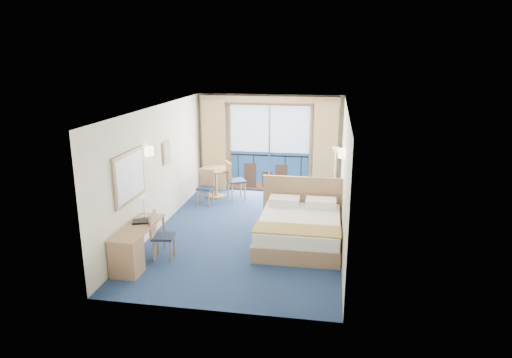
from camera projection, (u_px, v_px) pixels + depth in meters
name	position (u px, v px, depth m)	size (l,w,h in m)	color
floor	(248.00, 231.00, 10.01)	(6.50, 6.50, 0.00)	navy
room_walls	(248.00, 152.00, 9.54)	(4.04, 6.54, 2.72)	white
balcony_door	(269.00, 151.00, 12.77)	(2.36, 0.03, 2.52)	navy
curtain_left	(214.00, 145.00, 12.84)	(0.65, 0.22, 2.55)	tan
curtain_right	(325.00, 149.00, 12.34)	(0.65, 0.22, 2.55)	tan
pelmet	(269.00, 99.00, 12.27)	(3.80, 0.25, 0.18)	#9E7B55
mirror	(130.00, 177.00, 8.49)	(0.05, 1.25, 0.95)	#9E7B55
wall_print	(166.00, 153.00, 10.33)	(0.04, 0.42, 0.52)	#9E7B55
sconce_left	(149.00, 151.00, 9.26)	(0.18, 0.18, 0.18)	#FFEDB2
sconce_right	(342.00, 153.00, 9.06)	(0.18, 0.18, 0.18)	#FFEDB2
bed	(300.00, 228.00, 9.32)	(1.82, 2.16, 1.14)	#9E7B55
nightstand	(331.00, 209.00, 10.60)	(0.41, 0.39, 0.54)	#9F7454
phone	(331.00, 197.00, 10.51)	(0.20, 0.15, 0.09)	white
armchair	(318.00, 195.00, 11.28)	(0.80, 0.83, 0.75)	#484B58
floor_lamp	(335.00, 161.00, 11.65)	(0.20, 0.20, 1.47)	silver
desk	(129.00, 251.00, 8.06)	(0.52, 1.50, 0.70)	#9E7B55
desk_chair	(159.00, 233.00, 8.56)	(0.45, 0.44, 0.91)	#1C2842
folder	(142.00, 221.00, 8.58)	(0.34, 0.26, 0.03)	black
desk_lamp	(143.00, 202.00, 8.73)	(0.11, 0.11, 0.41)	silver
round_table	(215.00, 176.00, 12.28)	(0.86, 0.86, 0.78)	#9E7B55
table_chair_a	(233.00, 178.00, 12.09)	(0.61, 0.61, 1.03)	#1C2842
table_chair_b	(206.00, 185.00, 11.78)	(0.40, 0.41, 0.88)	#1C2842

